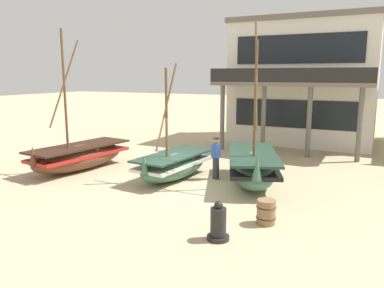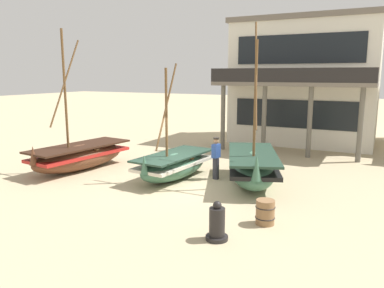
{
  "view_description": "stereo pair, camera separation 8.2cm",
  "coord_description": "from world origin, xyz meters",
  "px_view_note": "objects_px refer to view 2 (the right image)",
  "views": [
    {
      "loc": [
        6.64,
        -12.25,
        4.13
      ],
      "look_at": [
        0.0,
        1.0,
        1.4
      ],
      "focal_mm": 35.51,
      "sensor_mm": 36.0,
      "label": 1
    },
    {
      "loc": [
        6.71,
        -12.22,
        4.13
      ],
      "look_at": [
        0.0,
        1.0,
        1.4
      ],
      "focal_mm": 35.51,
      "sensor_mm": 36.0,
      "label": 2
    }
  ],
  "objects_px": {
    "fishing_boat_centre_large": "(80,156)",
    "wooden_barrel": "(265,212)",
    "fishing_boat_near_left": "(174,165)",
    "fishing_boat_far_right": "(252,166)",
    "fisherman_by_hull": "(216,159)",
    "harbor_building_main": "(306,82)",
    "capstan_winch": "(217,224)"
  },
  "relations": [
    {
      "from": "fishing_boat_centre_large",
      "to": "wooden_barrel",
      "type": "bearing_deg",
      "value": -14.74
    },
    {
      "from": "fishing_boat_near_left",
      "to": "fishing_boat_centre_large",
      "type": "relative_size",
      "value": 0.76
    },
    {
      "from": "fishing_boat_far_right",
      "to": "wooden_barrel",
      "type": "height_order",
      "value": "fishing_boat_far_right"
    },
    {
      "from": "fisherman_by_hull",
      "to": "fishing_boat_far_right",
      "type": "bearing_deg",
      "value": 1.3
    },
    {
      "from": "fishing_boat_near_left",
      "to": "harbor_building_main",
      "type": "height_order",
      "value": "harbor_building_main"
    },
    {
      "from": "wooden_barrel",
      "to": "harbor_building_main",
      "type": "height_order",
      "value": "harbor_building_main"
    },
    {
      "from": "fishing_boat_near_left",
      "to": "capstan_winch",
      "type": "relative_size",
      "value": 4.47
    },
    {
      "from": "fishing_boat_centre_large",
      "to": "fishing_boat_far_right",
      "type": "relative_size",
      "value": 0.99
    },
    {
      "from": "fishing_boat_centre_large",
      "to": "harbor_building_main",
      "type": "relative_size",
      "value": 0.7
    },
    {
      "from": "capstan_winch",
      "to": "fisherman_by_hull",
      "type": "bearing_deg",
      "value": 113.68
    },
    {
      "from": "fishing_boat_far_right",
      "to": "fisherman_by_hull",
      "type": "height_order",
      "value": "fishing_boat_far_right"
    },
    {
      "from": "fishing_boat_near_left",
      "to": "fishing_boat_far_right",
      "type": "distance_m",
      "value": 3.11
    },
    {
      "from": "fishing_boat_centre_large",
      "to": "capstan_winch",
      "type": "xyz_separation_m",
      "value": [
        8.23,
        -3.91,
        -0.19
      ]
    },
    {
      "from": "fishing_boat_centre_large",
      "to": "fisherman_by_hull",
      "type": "bearing_deg",
      "value": 12.16
    },
    {
      "from": "fishing_boat_centre_large",
      "to": "fishing_boat_near_left",
      "type": "bearing_deg",
      "value": 7.33
    },
    {
      "from": "fisherman_by_hull",
      "to": "harbor_building_main",
      "type": "distance_m",
      "value": 10.93
    },
    {
      "from": "fishing_boat_centre_large",
      "to": "wooden_barrel",
      "type": "distance_m",
      "value": 9.34
    },
    {
      "from": "fishing_boat_far_right",
      "to": "fishing_boat_centre_large",
      "type": "bearing_deg",
      "value": -169.98
    },
    {
      "from": "fisherman_by_hull",
      "to": "harbor_building_main",
      "type": "bearing_deg",
      "value": 82.49
    },
    {
      "from": "fishing_boat_near_left",
      "to": "fishing_boat_far_right",
      "type": "height_order",
      "value": "fishing_boat_far_right"
    },
    {
      "from": "fishing_boat_centre_large",
      "to": "capstan_winch",
      "type": "distance_m",
      "value": 9.11
    },
    {
      "from": "fishing_boat_near_left",
      "to": "wooden_barrel",
      "type": "bearing_deg",
      "value": -32.63
    },
    {
      "from": "wooden_barrel",
      "to": "fisherman_by_hull",
      "type": "bearing_deg",
      "value": 130.1
    },
    {
      "from": "fishing_boat_near_left",
      "to": "fisherman_by_hull",
      "type": "height_order",
      "value": "fishing_boat_near_left"
    },
    {
      "from": "fishing_boat_far_right",
      "to": "capstan_winch",
      "type": "relative_size",
      "value": 5.91
    },
    {
      "from": "fishing_boat_far_right",
      "to": "wooden_barrel",
      "type": "bearing_deg",
      "value": -66.79
    },
    {
      "from": "fishing_boat_near_left",
      "to": "capstan_winch",
      "type": "xyz_separation_m",
      "value": [
        3.8,
        -4.48,
        -0.15
      ]
    },
    {
      "from": "fishing_boat_far_right",
      "to": "fisherman_by_hull",
      "type": "distance_m",
      "value": 1.51
    },
    {
      "from": "fishing_boat_centre_large",
      "to": "fishing_boat_far_right",
      "type": "bearing_deg",
      "value": 10.02
    },
    {
      "from": "fishing_boat_far_right",
      "to": "fisherman_by_hull",
      "type": "bearing_deg",
      "value": -178.7
    },
    {
      "from": "fisherman_by_hull",
      "to": "harbor_building_main",
      "type": "xyz_separation_m",
      "value": [
        1.38,
        10.46,
        2.86
      ]
    },
    {
      "from": "fishing_boat_near_left",
      "to": "fishing_boat_centre_large",
      "type": "xyz_separation_m",
      "value": [
        -4.43,
        -0.57,
        0.05
      ]
    }
  ]
}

